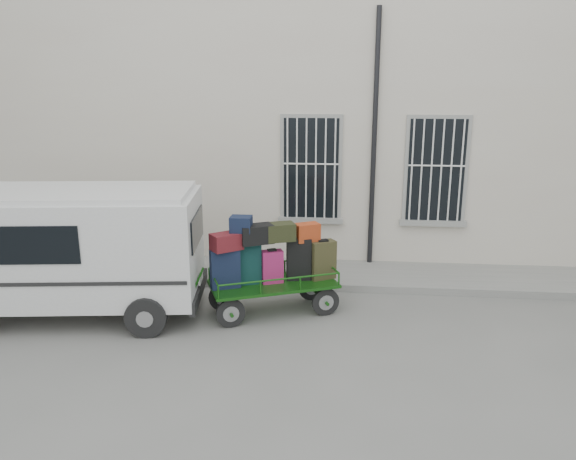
% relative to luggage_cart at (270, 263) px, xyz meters
% --- Properties ---
extents(ground, '(80.00, 80.00, 0.00)m').
position_rel_luggage_cart_xyz_m(ground, '(0.97, -0.20, -0.96)').
color(ground, '#63625E').
rests_on(ground, ground).
extents(building, '(24.00, 5.15, 6.00)m').
position_rel_luggage_cart_xyz_m(building, '(0.97, 5.30, 2.04)').
color(building, beige).
rests_on(building, ground).
extents(sidewalk, '(24.00, 1.70, 0.15)m').
position_rel_luggage_cart_xyz_m(sidewalk, '(0.97, 2.00, -0.89)').
color(sidewalk, slate).
rests_on(sidewalk, ground).
extents(luggage_cart, '(2.66, 1.81, 1.85)m').
position_rel_luggage_cart_xyz_m(luggage_cart, '(0.00, 0.00, 0.00)').
color(luggage_cart, black).
rests_on(luggage_cart, ground).
extents(van, '(4.78, 2.53, 2.31)m').
position_rel_luggage_cart_xyz_m(van, '(-3.51, -0.42, 0.36)').
color(van, silver).
rests_on(van, ground).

